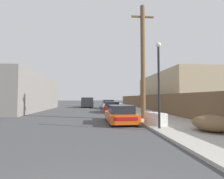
# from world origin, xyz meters

# --- Properties ---
(sidewalk_curb) EXTENTS (4.20, 63.00, 0.12)m
(sidewalk_curb) POSITION_xyz_m (5.30, 23.50, 0.06)
(sidewalk_curb) COLOR #ADA89E
(sidewalk_curb) RESTS_ON ground
(discarded_fridge) EXTENTS (0.96, 1.70, 0.72)m
(discarded_fridge) POSITION_xyz_m (3.81, 8.34, 0.47)
(discarded_fridge) COLOR silver
(discarded_fridge) RESTS_ON sidewalk_curb
(parked_sports_car_red) EXTENTS (1.91, 4.39, 1.20)m
(parked_sports_car_red) POSITION_xyz_m (1.93, 10.08, 0.55)
(parked_sports_car_red) COLOR #E05114
(parked_sports_car_red) RESTS_ON ground
(car_parked_mid) EXTENTS (2.14, 4.34, 1.25)m
(car_parked_mid) POSITION_xyz_m (2.14, 18.70, 0.59)
(car_parked_mid) COLOR #5B1E19
(car_parked_mid) RESTS_ON ground
(car_parked_far) EXTENTS (2.03, 4.22, 1.38)m
(car_parked_far) POSITION_xyz_m (2.10, 25.47, 0.64)
(car_parked_far) COLOR silver
(car_parked_far) RESTS_ON ground
(pickup_truck) EXTENTS (2.32, 5.33, 1.75)m
(pickup_truck) POSITION_xyz_m (-1.32, 29.45, 0.88)
(pickup_truck) COLOR #232328
(pickup_truck) RESTS_ON ground
(utility_pole) EXTENTS (1.80, 0.36, 8.88)m
(utility_pole) POSITION_xyz_m (3.92, 11.40, 4.64)
(utility_pole) COLOR brown
(utility_pole) RESTS_ON sidewalk_curb
(street_lamp) EXTENTS (0.26, 0.26, 4.53)m
(street_lamp) POSITION_xyz_m (3.58, 7.04, 2.76)
(street_lamp) COLOR #232326
(street_lamp) RESTS_ON sidewalk_curb
(brush_pile) EXTENTS (1.64, 1.94, 0.76)m
(brush_pile) POSITION_xyz_m (5.75, 6.02, 0.50)
(brush_pile) COLOR brown
(brush_pile) RESTS_ON sidewalk_curb
(wooden_fence) EXTENTS (0.08, 42.21, 1.96)m
(wooden_fence) POSITION_xyz_m (7.25, 22.63, 1.10)
(wooden_fence) COLOR brown
(wooden_fence) RESTS_ON sidewalk_curb
(building_left_block) EXTENTS (7.00, 16.11, 4.73)m
(building_left_block) POSITION_xyz_m (-10.12, 22.26, 2.36)
(building_left_block) COLOR gray
(building_left_block) RESTS_ON ground
(building_right_house) EXTENTS (6.00, 15.64, 5.04)m
(building_right_house) POSITION_xyz_m (11.39, 22.33, 2.52)
(building_right_house) COLOR tan
(building_right_house) RESTS_ON ground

